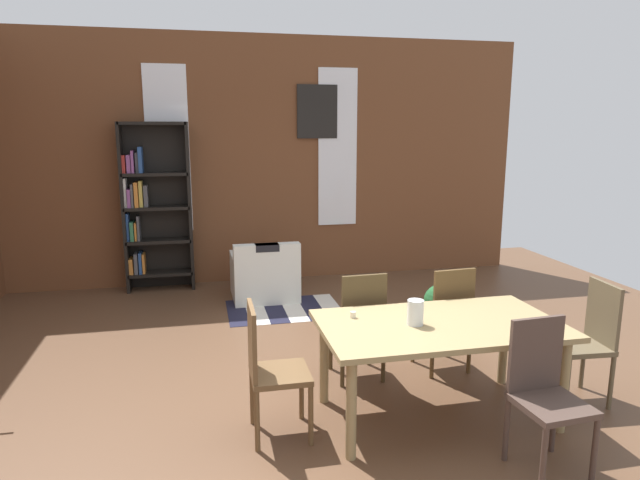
% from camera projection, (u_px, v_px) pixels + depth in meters
% --- Properties ---
extents(ground_plane, '(9.71, 9.71, 0.00)m').
position_uv_depth(ground_plane, '(311.00, 405.00, 4.31)').
color(ground_plane, brown).
extents(back_wall_brick, '(7.55, 0.12, 3.33)m').
position_uv_depth(back_wall_brick, '(255.00, 161.00, 7.61)').
color(back_wall_brick, brown).
rests_on(back_wall_brick, ground).
extents(window_pane_0, '(0.55, 0.02, 2.16)m').
position_uv_depth(window_pane_0, '(168.00, 149.00, 7.26)').
color(window_pane_0, white).
extents(window_pane_1, '(0.55, 0.02, 2.16)m').
position_uv_depth(window_pane_1, '(338.00, 148.00, 7.75)').
color(window_pane_1, white).
extents(dining_table, '(1.74, 0.98, 0.73)m').
position_uv_depth(dining_table, '(439.00, 333.00, 4.02)').
color(dining_table, '#9A8356').
rests_on(dining_table, ground).
extents(vase_on_table, '(0.12, 0.12, 0.18)m').
position_uv_depth(vase_on_table, '(415.00, 312.00, 3.94)').
color(vase_on_table, silver).
rests_on(vase_on_table, dining_table).
extents(tealight_candle_0, '(0.04, 0.04, 0.05)m').
position_uv_depth(tealight_candle_0, '(353.00, 315.00, 4.10)').
color(tealight_candle_0, silver).
rests_on(tealight_candle_0, dining_table).
extents(dining_chair_far_right, '(0.43, 0.43, 0.95)m').
position_uv_depth(dining_chair_far_right, '(446.00, 315.00, 4.82)').
color(dining_chair_far_right, brown).
rests_on(dining_chair_far_right, ground).
extents(dining_chair_far_left, '(0.41, 0.41, 0.95)m').
position_uv_depth(dining_chair_far_left, '(360.00, 322.00, 4.65)').
color(dining_chair_far_left, '#473720').
rests_on(dining_chair_far_left, ground).
extents(dining_chair_head_right, '(0.43, 0.43, 0.95)m').
position_uv_depth(dining_chair_head_right, '(588.00, 338.00, 4.30)').
color(dining_chair_head_right, brown).
rests_on(dining_chair_head_right, ground).
extents(dining_chair_near_right, '(0.43, 0.43, 0.95)m').
position_uv_depth(dining_chair_near_right, '(545.00, 390.00, 3.44)').
color(dining_chair_near_right, '#493730').
rests_on(dining_chair_near_right, ground).
extents(dining_chair_head_left, '(0.40, 0.40, 0.95)m').
position_uv_depth(dining_chair_head_left, '(269.00, 366.00, 3.78)').
color(dining_chair_head_left, brown).
rests_on(dining_chair_head_left, ground).
extents(bookshelf_tall, '(0.86, 0.30, 2.19)m').
position_uv_depth(bookshelf_tall, '(152.00, 207.00, 7.19)').
color(bookshelf_tall, black).
rests_on(bookshelf_tall, ground).
extents(armchair_white, '(0.81, 0.81, 0.75)m').
position_uv_depth(armchair_white, '(265.00, 276.00, 6.96)').
color(armchair_white, silver).
rests_on(armchair_white, ground).
extents(potted_plant_by_shelf, '(0.36, 0.36, 0.47)m').
position_uv_depth(potted_plant_by_shelf, '(440.00, 305.00, 5.95)').
color(potted_plant_by_shelf, '#9E6042').
rests_on(potted_plant_by_shelf, ground).
extents(striped_rug, '(1.33, 0.96, 0.01)m').
position_uv_depth(striped_rug, '(284.00, 309.00, 6.56)').
color(striped_rug, '#1E1E33').
rests_on(striped_rug, ground).
extents(framed_picture, '(0.56, 0.03, 0.72)m').
position_uv_depth(framed_picture, '(317.00, 112.00, 7.58)').
color(framed_picture, black).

